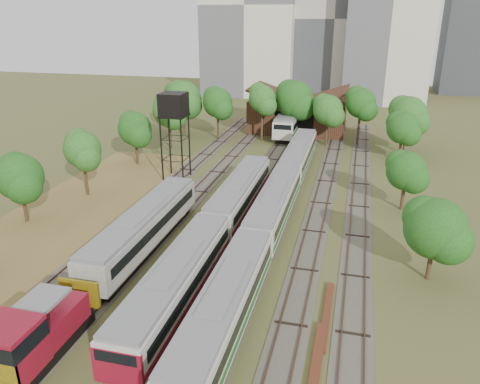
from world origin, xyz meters
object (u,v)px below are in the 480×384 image
(water_tower, at_px, (174,107))
(shunter_locomotive, at_px, (32,337))
(railcar_red_set, at_px, (214,230))
(railcar_green_set, at_px, (275,206))

(water_tower, bearing_deg, shunter_locomotive, -82.75)
(railcar_red_set, height_order, railcar_green_set, railcar_red_set)
(shunter_locomotive, bearing_deg, railcar_red_set, 69.57)
(water_tower, bearing_deg, railcar_green_set, -35.80)
(railcar_green_set, relative_size, shunter_locomotive, 6.43)
(railcar_red_set, distance_m, water_tower, 21.09)
(railcar_red_set, height_order, shunter_locomotive, shunter_locomotive)
(railcar_green_set, xyz_separation_m, shunter_locomotive, (-10.00, -22.92, 0.06))
(water_tower, bearing_deg, railcar_red_set, -59.09)
(railcar_green_set, distance_m, water_tower, 18.90)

